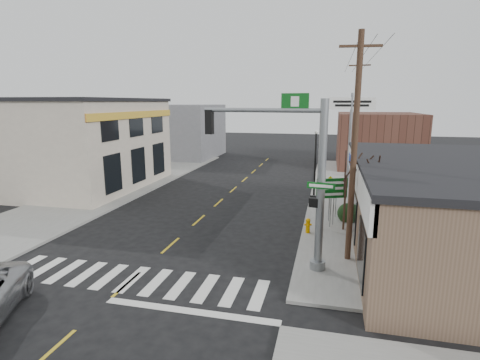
% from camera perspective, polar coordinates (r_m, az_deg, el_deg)
% --- Properties ---
extents(ground, '(140.00, 140.00, 0.00)m').
position_cam_1_polar(ground, '(15.25, -16.85, -14.94)').
color(ground, black).
rests_on(ground, ground).
extents(sidewalk_right, '(6.00, 38.00, 0.13)m').
position_cam_1_polar(sidewalk_right, '(25.58, 17.14, -3.84)').
color(sidewalk_right, gray).
rests_on(sidewalk_right, ground).
extents(sidewalk_left, '(6.00, 38.00, 0.13)m').
position_cam_1_polar(sidewalk_left, '(30.23, -19.28, -1.61)').
color(sidewalk_left, gray).
rests_on(sidewalk_left, ground).
extents(center_line, '(0.12, 56.00, 0.01)m').
position_cam_1_polar(center_line, '(21.97, -6.30, -6.10)').
color(center_line, gold).
rests_on(center_line, ground).
extents(crosswalk, '(11.00, 2.20, 0.01)m').
position_cam_1_polar(crosswalk, '(15.55, -16.09, -14.32)').
color(crosswalk, silver).
rests_on(crosswalk, ground).
extents(left_building, '(12.00, 12.00, 6.80)m').
position_cam_1_polar(left_building, '(32.80, -24.65, 4.91)').
color(left_building, '#C1B4A1').
rests_on(left_building, ground).
extents(bldg_distant_right, '(8.00, 10.00, 5.60)m').
position_cam_1_polar(bldg_distant_right, '(42.09, 20.14, 5.73)').
color(bldg_distant_right, brown).
rests_on(bldg_distant_right, ground).
extents(bldg_distant_left, '(9.00, 10.00, 6.40)m').
position_cam_1_polar(bldg_distant_left, '(47.41, -9.14, 7.39)').
color(bldg_distant_left, slate).
rests_on(bldg_distant_left, ground).
extents(traffic_signal_pole, '(5.47, 0.40, 6.93)m').
position_cam_1_polar(traffic_signal_pole, '(14.66, 9.15, 1.90)').
color(traffic_signal_pole, gray).
rests_on(traffic_signal_pole, sidewalk_right).
extents(guide_sign, '(1.68, 0.14, 2.94)m').
position_cam_1_polar(guide_sign, '(20.10, 13.79, -2.08)').
color(guide_sign, '#452E20').
rests_on(guide_sign, sidewalk_right).
extents(fire_hydrant, '(0.24, 0.24, 0.77)m').
position_cam_1_polar(fire_hydrant, '(19.64, 10.31, -6.74)').
color(fire_hydrant, '#D88F00').
rests_on(fire_hydrant, sidewalk_right).
extents(ped_crossing_sign, '(1.01, 0.07, 2.61)m').
position_cam_1_polar(ped_crossing_sign, '(21.37, 13.54, -1.53)').
color(ped_crossing_sign, gray).
rests_on(ped_crossing_sign, sidewalk_right).
extents(lamp_post, '(0.62, 0.49, 4.77)m').
position_cam_1_polar(lamp_post, '(25.56, 11.53, 2.96)').
color(lamp_post, black).
rests_on(lamp_post, sidewalk_right).
extents(dance_center_sign, '(3.42, 0.21, 7.27)m').
position_cam_1_polar(dance_center_sign, '(29.90, 16.57, 9.08)').
color(dance_center_sign, gray).
rests_on(dance_center_sign, sidewalk_right).
extents(bare_tree, '(2.60, 2.60, 5.19)m').
position_cam_1_polar(bare_tree, '(17.16, 18.22, 2.78)').
color(bare_tree, black).
rests_on(bare_tree, sidewalk_right).
extents(shrub_front, '(1.22, 1.22, 0.91)m').
position_cam_1_polar(shrub_front, '(14.41, 21.17, -14.28)').
color(shrub_front, '#19391E').
rests_on(shrub_front, sidewalk_right).
extents(shrub_back, '(1.16, 1.16, 0.87)m').
position_cam_1_polar(shrub_back, '(22.07, 16.10, -4.90)').
color(shrub_back, black).
rests_on(shrub_back, sidewalk_right).
extents(utility_pole_near, '(1.62, 0.24, 9.31)m').
position_cam_1_polar(utility_pole_near, '(15.86, 17.02, 4.68)').
color(utility_pole_near, '#45281C').
rests_on(utility_pole_near, sidewalk_right).
extents(utility_pole_far, '(1.79, 0.27, 10.31)m').
position_cam_1_polar(utility_pole_far, '(34.44, 17.32, 9.09)').
color(utility_pole_far, '#472F24').
rests_on(utility_pole_far, sidewalk_right).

